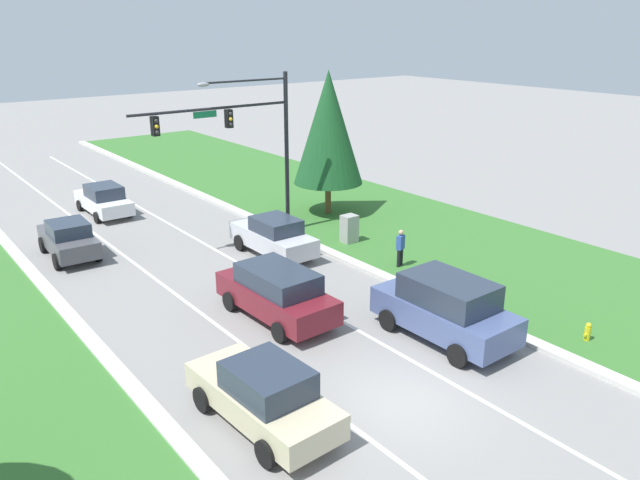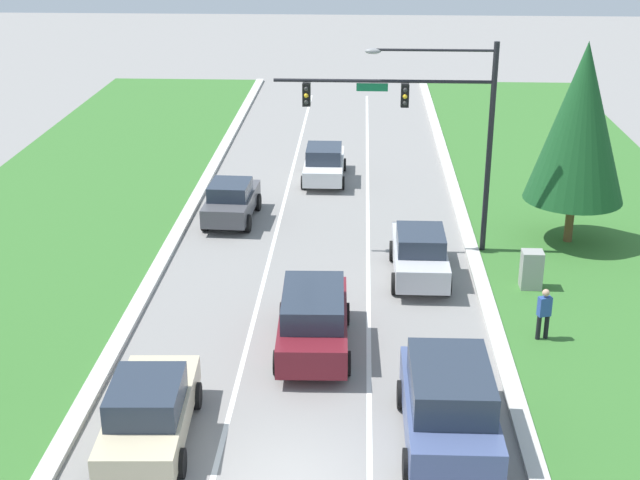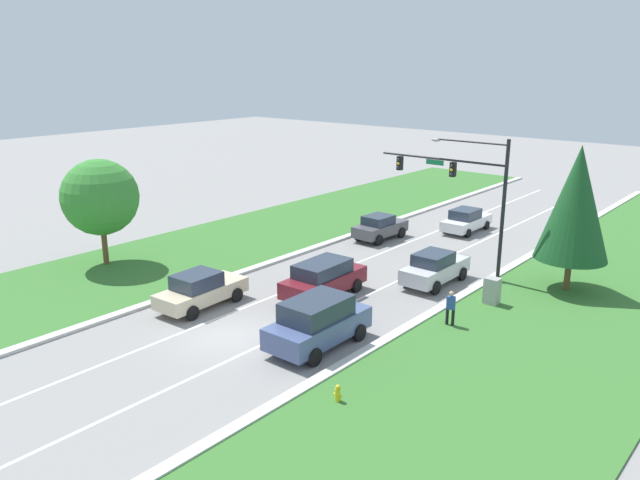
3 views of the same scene
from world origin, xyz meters
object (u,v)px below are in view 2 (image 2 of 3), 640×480
(burgundy_suv, at_px, (313,318))
(utility_cabinet, at_px, (531,271))
(silver_sedan, at_px, (420,253))
(pedestrian, at_px, (544,313))
(conifer_near_right_tree, at_px, (580,123))
(traffic_signal_mast, at_px, (428,115))
(white_sedan, at_px, (324,163))
(champagne_sedan, at_px, (149,411))
(slate_blue_suv, at_px, (449,403))
(graphite_sedan, at_px, (231,201))

(burgundy_suv, distance_m, utility_cabinet, 8.36)
(silver_sedan, xyz_separation_m, utility_cabinet, (3.68, -0.83, -0.21))
(silver_sedan, xyz_separation_m, pedestrian, (3.40, -4.50, 0.03))
(silver_sedan, height_order, burgundy_suv, burgundy_suv)
(utility_cabinet, bearing_deg, conifer_near_right_tree, 63.55)
(traffic_signal_mast, xyz_separation_m, conifer_near_right_tree, (5.58, 1.02, -0.47))
(traffic_signal_mast, relative_size, pedestrian, 4.60)
(pedestrian, bearing_deg, burgundy_suv, -11.55)
(white_sedan, height_order, silver_sedan, silver_sedan)
(champagne_sedan, xyz_separation_m, pedestrian, (10.48, 5.71, 0.06))
(silver_sedan, bearing_deg, traffic_signal_mast, 84.26)
(silver_sedan, bearing_deg, champagne_sedan, -124.53)
(slate_blue_suv, relative_size, conifer_near_right_tree, 0.64)
(silver_sedan, bearing_deg, slate_blue_suv, -89.06)
(champagne_sedan, bearing_deg, graphite_sedan, 87.96)
(graphite_sedan, height_order, conifer_near_right_tree, conifer_near_right_tree)
(traffic_signal_mast, bearing_deg, silver_sedan, -95.93)
(traffic_signal_mast, relative_size, conifer_near_right_tree, 1.02)
(pedestrian, bearing_deg, graphite_sedan, -60.84)
(burgundy_suv, bearing_deg, utility_cabinet, 30.61)
(traffic_signal_mast, height_order, silver_sedan, traffic_signal_mast)
(white_sedan, height_order, champagne_sedan, champagne_sedan)
(champagne_sedan, height_order, burgundy_suv, burgundy_suv)
(conifer_near_right_tree, bearing_deg, pedestrian, -106.94)
(conifer_near_right_tree, bearing_deg, graphite_sedan, 172.01)
(graphite_sedan, bearing_deg, pedestrian, -40.18)
(slate_blue_suv, bearing_deg, traffic_signal_mast, 88.89)
(traffic_signal_mast, xyz_separation_m, burgundy_suv, (-3.64, -7.77, -4.19))
(traffic_signal_mast, height_order, conifer_near_right_tree, traffic_signal_mast)
(white_sedan, relative_size, slate_blue_suv, 0.94)
(traffic_signal_mast, distance_m, champagne_sedan, 15.27)
(silver_sedan, relative_size, conifer_near_right_tree, 0.61)
(white_sedan, height_order, conifer_near_right_tree, conifer_near_right_tree)
(champagne_sedan, distance_m, slate_blue_suv, 7.22)
(champagne_sedan, relative_size, burgundy_suv, 0.96)
(silver_sedan, distance_m, utility_cabinet, 3.78)
(slate_blue_suv, height_order, pedestrian, slate_blue_suv)
(slate_blue_suv, relative_size, utility_cabinet, 3.52)
(graphite_sedan, bearing_deg, traffic_signal_mast, -18.31)
(traffic_signal_mast, xyz_separation_m, silver_sedan, (-0.26, -2.48, -4.26))
(burgundy_suv, bearing_deg, traffic_signal_mast, 63.27)
(burgundy_suv, relative_size, utility_cabinet, 3.62)
(traffic_signal_mast, bearing_deg, white_sedan, 115.51)
(silver_sedan, distance_m, graphite_sedan, 9.02)
(white_sedan, distance_m, burgundy_suv, 16.20)
(silver_sedan, distance_m, conifer_near_right_tree, 7.79)
(champagne_sedan, distance_m, utility_cabinet, 14.28)
(champagne_sedan, relative_size, silver_sedan, 1.03)
(burgundy_suv, height_order, utility_cabinet, burgundy_suv)
(white_sedan, height_order, pedestrian, pedestrian)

